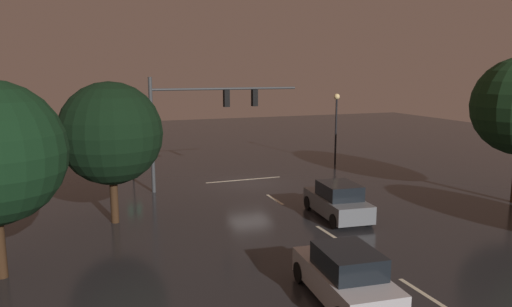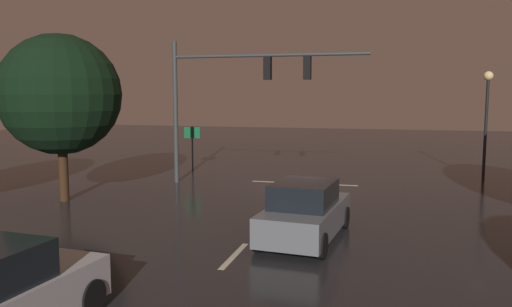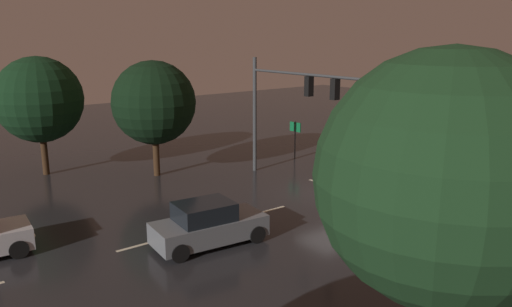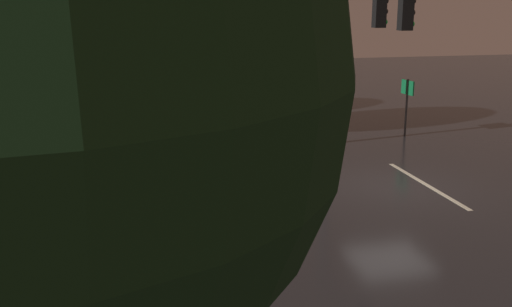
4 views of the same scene
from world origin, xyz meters
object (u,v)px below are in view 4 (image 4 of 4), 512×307
(route_sign, at_px, (407,95))
(tree_right_near, at_px, (191,38))
(car_approaching, at_px, (130,197))
(tree_right_far, at_px, (72,31))
(traffic_signal_assembly, at_px, (360,32))
(tree_left_near, at_px, (4,77))

(route_sign, xyz_separation_m, tree_right_near, (1.86, 8.85, 2.40))
(car_approaching, relative_size, tree_right_far, 0.67)
(tree_right_near, bearing_deg, car_approaching, 163.68)
(traffic_signal_assembly, bearing_deg, tree_right_far, 46.14)
(car_approaching, bearing_deg, tree_right_far, 8.00)
(traffic_signal_assembly, height_order, route_sign, traffic_signal_assembly)
(route_sign, xyz_separation_m, tree_left_near, (-18.29, 12.75, 3.36))
(car_approaching, bearing_deg, route_sign, -55.36)
(car_approaching, bearing_deg, traffic_signal_assembly, -60.50)
(traffic_signal_assembly, height_order, tree_right_far, tree_right_far)
(route_sign, distance_m, tree_right_near, 9.36)
(route_sign, relative_size, tree_left_near, 0.32)
(route_sign, distance_m, tree_left_near, 22.55)
(tree_left_near, relative_size, tree_right_near, 1.19)
(car_approaching, xyz_separation_m, route_sign, (8.14, -11.78, 0.95))
(tree_left_near, bearing_deg, route_sign, -34.89)
(tree_right_far, bearing_deg, tree_left_near, -177.62)
(route_sign, height_order, tree_right_near, tree_right_near)
(traffic_signal_assembly, xyz_separation_m, tree_right_near, (5.48, 5.06, -0.45))
(route_sign, bearing_deg, traffic_signal_assembly, 133.66)
(car_approaching, bearing_deg, tree_right_near, -16.32)
(tree_left_near, xyz_separation_m, tree_right_near, (20.15, -3.90, -0.97))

